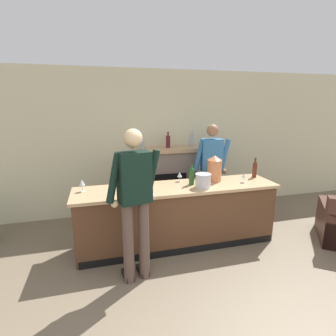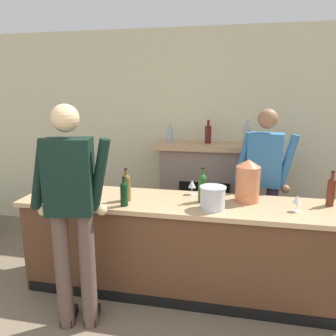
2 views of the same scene
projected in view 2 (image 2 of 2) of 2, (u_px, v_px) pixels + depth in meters
The scene contains 14 objects.
wall_back_panel at pixel (197, 135), 4.41m from camera, with size 12.00×0.07×2.75m.
bar_counter at pixel (177, 246), 3.21m from camera, with size 3.02×0.70×0.93m.
fireplace_stone at pixel (206, 192), 4.29m from camera, with size 1.30×0.52×1.61m.
person_customer at pixel (72, 210), 2.57m from camera, with size 0.65×0.37×1.86m.
person_bartender at pixel (264, 182), 3.57m from camera, with size 0.65×0.35×1.77m.
copper_dispenser at pixel (248, 181), 3.06m from camera, with size 0.23×0.27×0.40m.
ice_bucket_steel at pixel (213, 198), 2.87m from camera, with size 0.23×0.23×0.21m.
wine_bottle_merlot_tall at pixel (202, 187), 3.06m from camera, with size 0.08×0.08×0.33m.
wine_bottle_port_short at pixel (124, 193), 2.95m from camera, with size 0.07×0.07×0.27m.
wine_bottle_chardonnay_pale at pixel (331, 191), 2.95m from camera, with size 0.07×0.07×0.33m.
wine_bottle_cabernet_heavy at pixel (126, 186), 3.09m from camera, with size 0.08×0.08×0.31m.
wine_glass_front_right at pixel (192, 184), 3.29m from camera, with size 0.08×0.08×0.15m.
wine_glass_near_bucket at pixel (297, 200), 2.81m from camera, with size 0.07×0.07×0.15m.
wine_glass_by_dispenser at pixel (54, 178), 3.45m from camera, with size 0.08×0.08×0.18m.
Camera 2 is at (0.51, -0.71, 1.93)m, focal length 35.00 mm.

